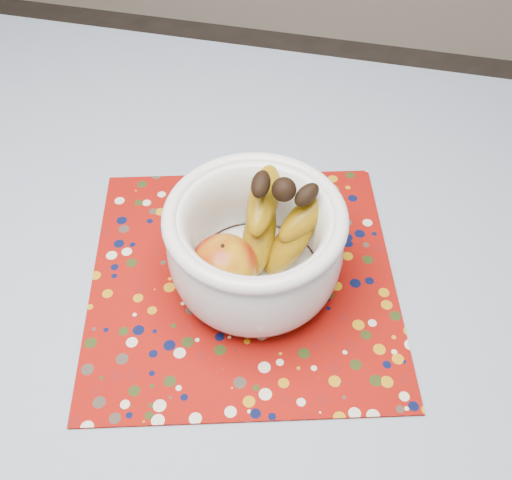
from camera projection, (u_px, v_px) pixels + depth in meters
table at (163, 339)px, 0.89m from camera, size 1.20×1.20×0.75m
tablecloth at (157, 308)px, 0.83m from camera, size 1.32×1.32×0.01m
placemat at (243, 278)px, 0.85m from camera, size 0.53×0.53×0.00m
fruit_bowl at (262, 241)px, 0.79m from camera, size 0.25×0.24×0.18m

